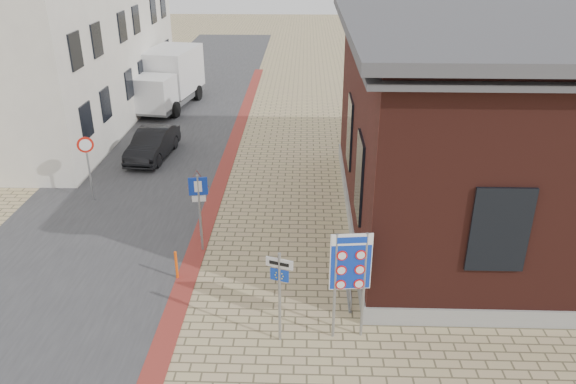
% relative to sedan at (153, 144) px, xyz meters
% --- Properties ---
extents(ground, '(120.00, 120.00, 0.00)m').
position_rel_sedan_xyz_m(ground, '(5.34, -12.43, -0.64)').
color(ground, tan).
rests_on(ground, ground).
extents(road_strip, '(7.00, 60.00, 0.02)m').
position_rel_sedan_xyz_m(road_strip, '(-0.16, 2.57, -0.63)').
color(road_strip, '#38383A').
rests_on(road_strip, ground).
extents(curb_strip, '(0.60, 40.00, 0.02)m').
position_rel_sedan_xyz_m(curb_strip, '(3.34, -2.43, -0.63)').
color(curb_strip, maroon).
rests_on(curb_strip, ground).
extents(brick_building, '(13.00, 13.00, 6.80)m').
position_rel_sedan_xyz_m(brick_building, '(14.33, -5.44, 2.84)').
color(brick_building, gray).
rests_on(brick_building, ground).
extents(townhouse_near, '(7.40, 6.40, 8.30)m').
position_rel_sedan_xyz_m(townhouse_near, '(-5.66, -0.43, 3.53)').
color(townhouse_near, white).
rests_on(townhouse_near, ground).
extents(townhouse_mid, '(7.40, 6.40, 9.10)m').
position_rel_sedan_xyz_m(townhouse_mid, '(-5.66, 5.57, 3.93)').
color(townhouse_mid, white).
rests_on(townhouse_mid, ground).
extents(townhouse_far, '(7.40, 6.40, 8.30)m').
position_rel_sedan_xyz_m(townhouse_far, '(-5.66, 11.57, 3.53)').
color(townhouse_far, white).
rests_on(townhouse_far, ground).
extents(bike_rack, '(0.08, 1.80, 0.60)m').
position_rel_sedan_xyz_m(bike_rack, '(7.99, -10.23, -0.38)').
color(bike_rack, slate).
rests_on(bike_rack, ground).
extents(sedan, '(1.72, 4.00, 1.28)m').
position_rel_sedan_xyz_m(sedan, '(0.00, 0.00, 0.00)').
color(sedan, black).
rests_on(sedan, ground).
extents(box_truck, '(3.36, 6.33, 3.15)m').
position_rel_sedan_xyz_m(box_truck, '(-1.08, 8.00, 0.98)').
color(box_truck, slate).
rests_on(box_truck, ground).
extents(border_sign, '(0.99, 0.15, 2.91)m').
position_rel_sedan_xyz_m(border_sign, '(7.84, -11.93, 1.45)').
color(border_sign, gray).
rests_on(border_sign, ground).
extents(essen_sign, '(0.65, 0.25, 2.48)m').
position_rel_sedan_xyz_m(essen_sign, '(6.18, -12.13, 1.00)').
color(essen_sign, gray).
rests_on(essen_sign, ground).
extents(parking_sign, '(0.57, 0.14, 2.59)m').
position_rel_sedan_xyz_m(parking_sign, '(3.54, -7.93, 1.13)').
color(parking_sign, gray).
rests_on(parking_sign, ground).
extents(yield_sign, '(0.82, 0.13, 2.32)m').
position_rel_sedan_xyz_m(yield_sign, '(3.34, -7.05, 1.12)').
color(yield_sign, gray).
rests_on(yield_sign, ground).
extents(speed_sign, '(0.55, 0.26, 2.51)m').
position_rel_sedan_xyz_m(speed_sign, '(-1.16, -4.43, 1.05)').
color(speed_sign, gray).
rests_on(speed_sign, ground).
extents(bollard, '(0.10, 0.10, 0.89)m').
position_rel_sedan_xyz_m(bollard, '(3.07, -9.53, -0.20)').
color(bollard, '#FE570D').
rests_on(bollard, ground).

